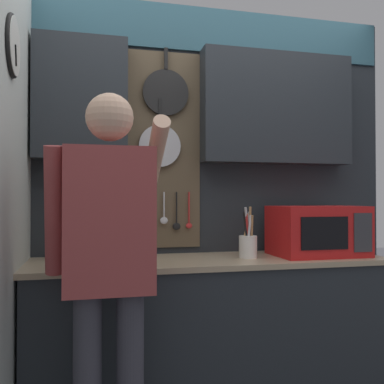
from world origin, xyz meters
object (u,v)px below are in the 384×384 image
knife_block (105,244)px  utensil_crock (248,244)px  microwave (317,231)px  person (109,251)px

knife_block → utensil_crock: utensil_crock is taller
microwave → person: person is taller
knife_block → person: bearing=-89.8°
knife_block → person: (0.00, -0.48, 0.02)m
knife_block → microwave: bearing=-0.0°
microwave → utensil_crock: (-0.45, 0.00, -0.07)m
utensil_crock → knife_block: bearing=-179.9°
knife_block → person: size_ratio=0.16×
microwave → person: size_ratio=0.32×
knife_block → utensil_crock: (0.83, 0.00, -0.02)m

